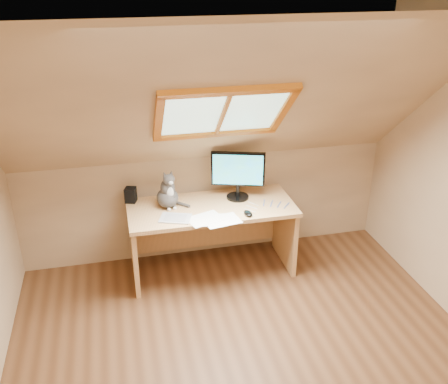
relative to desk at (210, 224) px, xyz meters
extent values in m
plane|color=brown|center=(0.03, -1.44, -0.46)|extent=(3.50, 3.50, 0.00)
cube|color=tan|center=(0.03, 0.31, 0.04)|extent=(3.50, 0.02, 1.00)
cube|color=silver|center=(0.03, -2.22, 1.94)|extent=(3.50, 1.95, 0.02)
cube|color=tan|center=(0.03, -0.47, 1.24)|extent=(3.50, 1.56, 1.41)
cube|color=#B2E0CC|center=(0.03, -0.39, 1.17)|extent=(0.90, 0.53, 0.48)
cube|color=#C06112|center=(0.03, -0.39, 1.17)|extent=(1.02, 0.64, 0.59)
cube|color=tan|center=(0.00, -0.06, 0.19)|extent=(1.48, 0.65, 0.04)
cube|color=tan|center=(-0.71, -0.06, -0.14)|extent=(0.04, 0.58, 0.64)
cube|color=tan|center=(0.71, -0.06, -0.14)|extent=(0.04, 0.58, 0.64)
cube|color=tan|center=(0.00, 0.23, -0.14)|extent=(1.38, 0.03, 0.45)
cylinder|color=black|center=(0.27, 0.04, 0.22)|extent=(0.20, 0.20, 0.02)
cylinder|color=black|center=(0.27, 0.04, 0.29)|extent=(0.03, 0.03, 0.11)
cube|color=black|center=(0.27, 0.04, 0.50)|extent=(0.47, 0.18, 0.32)
cube|color=blue|center=(0.26, 0.02, 0.50)|extent=(0.43, 0.14, 0.28)
ellipsoid|color=#4B4643|center=(-0.38, 0.02, 0.30)|extent=(0.25, 0.27, 0.17)
ellipsoid|color=#4B4643|center=(-0.37, 0.01, 0.39)|extent=(0.16, 0.16, 0.18)
ellipsoid|color=silver|center=(-0.36, -0.04, 0.37)|extent=(0.07, 0.05, 0.10)
ellipsoid|color=#4B4643|center=(-0.36, -0.03, 0.49)|extent=(0.12, 0.11, 0.09)
sphere|color=silver|center=(-0.35, -0.07, 0.48)|extent=(0.04, 0.04, 0.04)
cone|color=#4B4643|center=(-0.40, -0.02, 0.54)|extent=(0.06, 0.05, 0.06)
cone|color=#4B4643|center=(-0.34, 0.00, 0.54)|extent=(0.05, 0.06, 0.06)
cube|color=black|center=(-0.69, 0.19, 0.28)|extent=(0.12, 0.12, 0.14)
cube|color=#B2B2B7|center=(-0.35, -0.23, 0.22)|extent=(0.30, 0.26, 0.01)
ellipsoid|color=black|center=(0.27, -0.31, 0.23)|extent=(0.08, 0.12, 0.04)
cube|color=white|center=(-0.06, -0.32, 0.21)|extent=(0.33, 0.27, 0.00)
cube|color=white|center=(-0.06, -0.32, 0.22)|extent=(0.32, 0.24, 0.00)
cube|color=white|center=(-0.06, -0.32, 0.22)|extent=(0.35, 0.30, 0.00)
camera|label=1|loc=(-0.79, -3.95, 2.21)|focal=40.00mm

